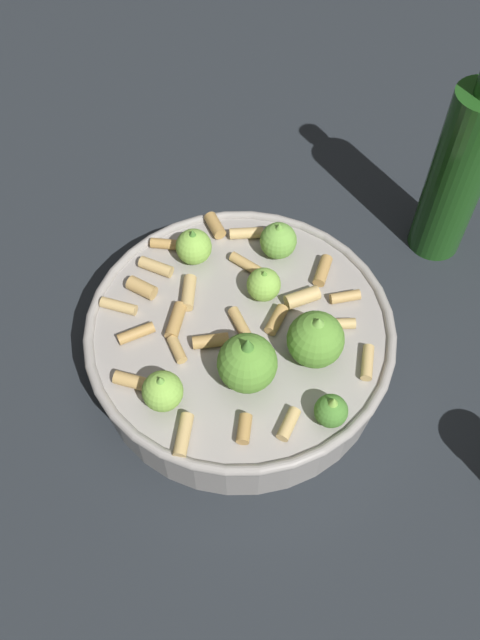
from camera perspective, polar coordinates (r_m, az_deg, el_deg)
name	(u,v)px	position (r m, az deg, el deg)	size (l,w,h in m)	color
ground_plane	(240,359)	(0.59, 0.00, -3.45)	(2.40, 2.40, 0.00)	#23282D
cooking_pan	(241,340)	(0.56, 0.12, -1.74)	(0.26, 0.26, 0.11)	#9E9993
olive_oil_bottle	(459,171)	(0.64, 18.64, 12.24)	(0.05, 0.05, 0.23)	#1E4C19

